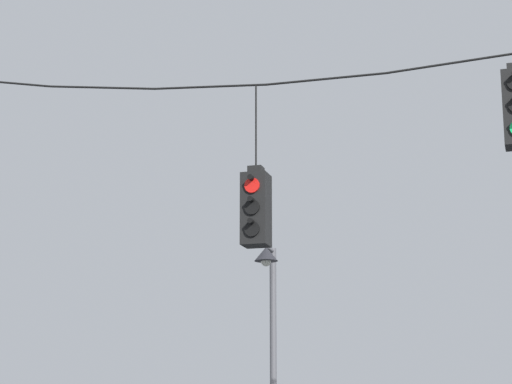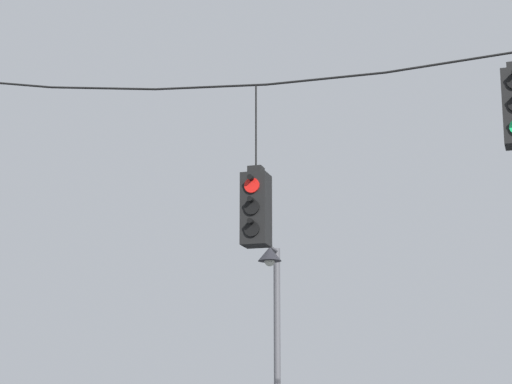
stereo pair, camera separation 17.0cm
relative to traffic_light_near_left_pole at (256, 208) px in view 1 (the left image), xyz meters
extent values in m
cylinder|color=black|center=(-3.86, 0.00, 2.11)|extent=(1.61, 0.03, 0.32)
cylinder|color=black|center=(-2.26, 0.00, 1.87)|extent=(1.61, 0.03, 0.22)
cylinder|color=black|center=(-0.66, 0.00, 1.73)|extent=(1.60, 0.03, 0.13)
cylinder|color=black|center=(0.95, 0.00, 1.68)|extent=(1.60, 0.03, 0.03)
cylinder|color=black|center=(2.55, 0.00, 1.73)|extent=(1.60, 0.03, 0.13)
cube|color=black|center=(0.00, 0.00, -0.02)|extent=(0.34, 0.34, 0.96)
cube|color=black|center=(0.00, 0.00, 0.50)|extent=(0.19, 0.19, 0.10)
cylinder|color=black|center=(0.00, 0.00, 1.12)|extent=(0.02, 0.02, 1.13)
cylinder|color=red|center=(0.00, -0.19, 0.26)|extent=(0.20, 0.03, 0.20)
cylinder|color=black|center=(0.00, -0.23, 0.35)|extent=(0.07, 0.12, 0.07)
cylinder|color=black|center=(0.00, -0.19, -0.02)|extent=(0.20, 0.03, 0.20)
cylinder|color=black|center=(0.00, -0.23, 0.07)|extent=(0.07, 0.12, 0.07)
cylinder|color=black|center=(0.00, -0.19, -0.31)|extent=(0.20, 0.03, 0.20)
cylinder|color=black|center=(0.00, -0.23, -0.22)|extent=(0.07, 0.12, 0.07)
cylinder|color=red|center=(0.00, 0.18, 0.26)|extent=(0.20, 0.03, 0.20)
cylinder|color=black|center=(0.00, 0.23, 0.35)|extent=(0.07, 0.12, 0.07)
cylinder|color=black|center=(0.00, 0.18, -0.02)|extent=(0.20, 0.03, 0.20)
cylinder|color=black|center=(0.00, 0.23, 0.07)|extent=(0.07, 0.12, 0.07)
cylinder|color=black|center=(0.00, 0.18, -0.31)|extent=(0.20, 0.03, 0.20)
cylinder|color=black|center=(0.00, 0.23, -0.22)|extent=(0.07, 0.12, 0.07)
cylinder|color=#515156|center=(-1.15, 4.89, 0.35)|extent=(0.07, 0.46, 0.07)
cone|color=#232328|center=(-1.15, 4.66, 0.22)|extent=(0.42, 0.42, 0.25)
sphere|color=silver|center=(-1.15, 4.66, 0.09)|extent=(0.19, 0.19, 0.19)
camera|label=1|loc=(3.50, -12.18, -2.78)|focal=70.00mm
camera|label=2|loc=(3.66, -12.13, -2.78)|focal=70.00mm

